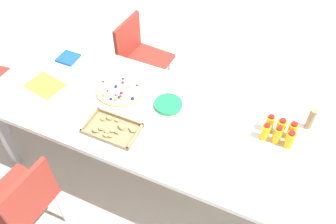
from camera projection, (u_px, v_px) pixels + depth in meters
The scene contains 16 objects.
ground_plane at pixel (160, 176), 3.04m from camera, with size 12.00×12.00×0.00m, color #B2A899.
party_table at pixel (158, 122), 2.52m from camera, with size 2.54×0.92×0.76m.
chair_near_right at pixel (140, 55), 3.33m from camera, with size 0.43×0.43×0.83m.
chair_far_right at pixel (23, 200), 2.33m from camera, with size 0.44×0.44×0.83m.
juice_bottle_0 at pixel (292, 131), 2.30m from camera, with size 0.06×0.06×0.14m.
juice_bottle_1 at pixel (281, 127), 2.33m from camera, with size 0.06×0.06×0.13m.
juice_bottle_2 at pixel (269, 124), 2.34m from camera, with size 0.06×0.06×0.14m.
juice_bottle_3 at pixel (290, 140), 2.26m from camera, with size 0.06×0.06×0.13m.
juice_bottle_4 at pixel (277, 135), 2.28m from camera, with size 0.05×0.05×0.14m.
juice_bottle_5 at pixel (265, 132), 2.30m from camera, with size 0.05×0.05×0.13m.
fruit_pizza at pixel (120, 89), 2.64m from camera, with size 0.36×0.36×0.05m.
snack_tray at pixel (113, 129), 2.38m from camera, with size 0.36×0.23×0.04m.
plate_stack at pixel (168, 104), 2.53m from camera, with size 0.20×0.20×0.03m.
napkin_stack at pixel (68, 58), 2.88m from camera, with size 0.15×0.15×0.02m, color #194CA5.
cardboard_tube at pixel (311, 119), 2.35m from camera, with size 0.04×0.04×0.17m, color #9E7A56.
paper_folder at pixel (45, 85), 2.68m from camera, with size 0.26×0.20×0.01m, color yellow.
Camera 1 is at (-0.74, 1.46, 2.61)m, focal length 38.40 mm.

